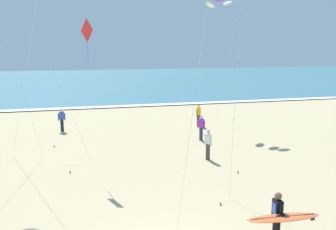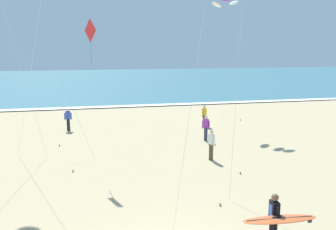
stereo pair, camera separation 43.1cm
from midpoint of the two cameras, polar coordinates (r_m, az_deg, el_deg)
name	(u,v)px [view 2 (the right image)]	position (r m, az deg, el deg)	size (l,w,h in m)	color
ocean_water	(98,80)	(64.77, -10.88, 5.42)	(160.00, 60.00, 0.08)	teal
shoreline_foam	(108,107)	(35.31, -9.13, 1.32)	(160.00, 1.23, 0.01)	white
surfer_trailing	(276,219)	(10.88, 17.88, -15.35)	(2.13, 1.01, 1.71)	black
kite_arc_violet_far	(225,3)	(26.78, 9.53, 17.11)	(3.07, 2.49, 9.12)	white
kite_diamond_scarlet_outer	(89,37)	(17.80, -11.71, 12.01)	(2.28, 4.20, 7.04)	red
bystander_purple_top	(206,128)	(22.48, 6.56, -2.04)	(0.40, 0.36, 1.59)	#2D334C
bystander_yellow_top	(204,116)	(26.51, 6.21, -0.09)	(0.43, 0.32, 1.59)	#2D334C
bystander_blue_top	(68,119)	(25.96, -15.07, -0.63)	(0.50, 0.22, 1.59)	black
bystander_white_top	(211,145)	(18.69, 7.51, -4.68)	(0.29, 0.46, 1.59)	#4C3D2D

